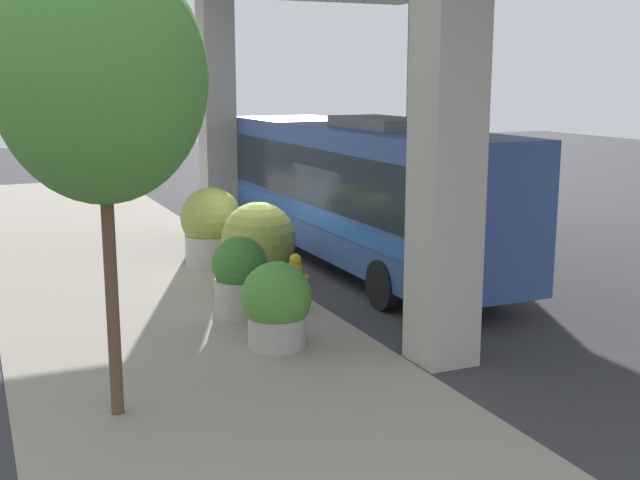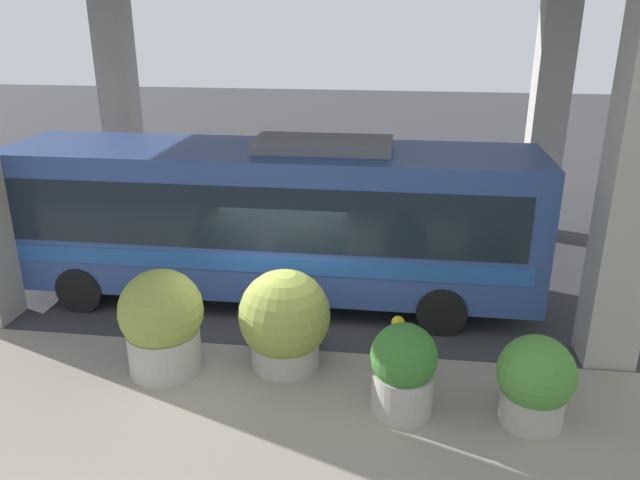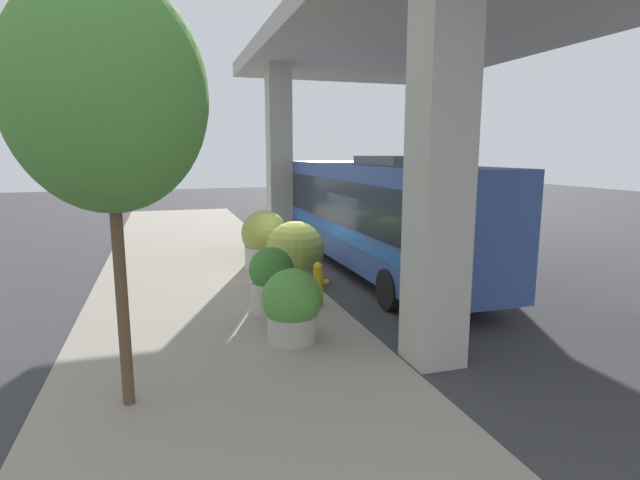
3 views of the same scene
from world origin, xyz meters
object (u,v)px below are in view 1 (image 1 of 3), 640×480
(street_tree_near, at_px, (100,77))
(planter_extra, at_px, (259,245))
(fire_hydrant, at_px, (296,280))
(planter_front, at_px, (240,276))
(bus, at_px, (357,185))
(planter_middle, at_px, (212,227))
(planter_back, at_px, (277,305))

(street_tree_near, bearing_deg, planter_extra, 54.96)
(fire_hydrant, height_order, planter_extra, planter_extra)
(planter_front, height_order, planter_extra, planter_extra)
(bus, relative_size, fire_hydrant, 10.31)
(bus, distance_m, fire_hydrant, 4.16)
(street_tree_near, bearing_deg, planter_front, 51.46)
(street_tree_near, bearing_deg, bus, 43.95)
(fire_hydrant, bearing_deg, planter_middle, 97.18)
(fire_hydrant, relative_size, planter_front, 0.71)
(bus, height_order, fire_hydrant, bus)
(planter_front, relative_size, planter_extra, 0.84)
(planter_back, relative_size, planter_extra, 0.81)
(planter_extra, bearing_deg, street_tree_near, -125.04)
(planter_front, relative_size, planter_middle, 0.80)
(bus, xyz_separation_m, planter_back, (-3.93, -4.92, -1.23))
(fire_hydrant, bearing_deg, planter_back, -119.41)
(planter_front, xyz_separation_m, planter_extra, (1.13, 2.12, 0.12))
(fire_hydrant, distance_m, planter_middle, 4.15)
(fire_hydrant, xyz_separation_m, planter_middle, (-0.52, 4.09, 0.41))
(planter_middle, distance_m, planter_extra, 2.14)
(planter_extra, bearing_deg, fire_hydrant, -88.40)
(bus, bearing_deg, planter_middle, 158.21)
(bus, distance_m, planter_back, 6.42)
(fire_hydrant, relative_size, planter_extra, 0.59)
(planter_middle, relative_size, planter_extra, 1.05)
(fire_hydrant, xyz_separation_m, planter_extra, (-0.06, 2.00, 0.34))
(bus, height_order, planter_front, bus)
(planter_front, height_order, planter_middle, planter_middle)
(fire_hydrant, distance_m, street_tree_near, 6.91)
(planter_middle, distance_m, planter_back, 6.26)
(planter_back, bearing_deg, street_tree_near, -149.76)
(bus, relative_size, planter_middle, 5.83)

